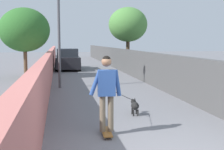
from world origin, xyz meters
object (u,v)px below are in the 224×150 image
dog (135,105)px  car_near (67,60)px  skateboard (107,132)px  lamp_post (59,17)px  person_skateboarder (107,87)px  tree_right_mid (128,25)px  tree_left_near (24,30)px

dog → car_near: bearing=5.7°
skateboard → car_near: 16.22m
lamp_post → person_skateboarder: (-7.15, -0.98, -2.06)m
tree_right_mid → car_near: 5.64m
lamp_post → person_skateboarder: size_ratio=2.74×
tree_right_mid → car_near: (-1.14, 4.85, -2.66)m
person_skateboarder → dog: size_ratio=0.85×
tree_right_mid → car_near: tree_right_mid is taller
lamp_post → dog: size_ratio=2.33×
dog → lamp_post: bearing=20.5°
skateboard → person_skateboarder: size_ratio=0.48×
skateboard → person_skateboarder: (0.00, -0.00, 1.00)m
tree_left_near → person_skateboarder: bearing=-165.8°
tree_right_mid → tree_left_near: bearing=129.3°
lamp_post → skateboard: lamp_post is taller
tree_left_near → lamp_post: 4.62m
tree_right_mid → dog: size_ratio=2.41×
skateboard → car_near: (16.20, 0.38, 0.65)m
lamp_post → dog: bearing=-159.5°
tree_left_near → car_near: bearing=-27.1°
car_near → person_skateboarder: bearing=-178.7°
tree_left_near → car_near: tree_left_near is taller
tree_right_mid → lamp_post: bearing=151.9°
tree_left_near → tree_right_mid: tree_right_mid is taller
dog → car_near: size_ratio=0.45×
tree_left_near → skateboard: (-11.35, -2.87, -2.63)m
lamp_post → car_near: lamp_post is taller
car_near → dog: bearing=-174.3°
person_skateboarder → car_near: 16.21m
tree_left_near → skateboard: bearing=-165.8°
tree_right_mid → person_skateboarder: size_ratio=2.83×
lamp_post → person_skateboarder: 7.50m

